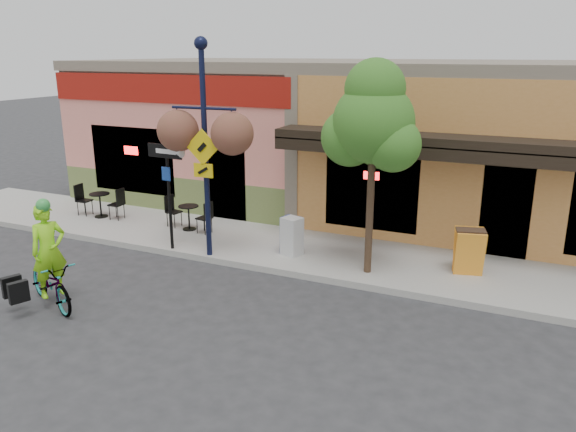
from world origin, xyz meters
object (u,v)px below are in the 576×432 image
at_px(building, 372,134).
at_px(newspaper_box_blue, 291,235).
at_px(bicycle, 51,283).
at_px(street_tree, 372,169).
at_px(one_way_sign, 169,197).
at_px(cyclist_rider, 50,263).
at_px(lamp_post, 205,151).
at_px(newspaper_box_grey, 292,236).

distance_m(building, newspaper_box_blue, 6.20).
relative_size(bicycle, newspaper_box_blue, 2.03).
bearing_deg(street_tree, one_way_sign, -173.84).
bearing_deg(building, one_way_sign, -113.34).
bearing_deg(building, cyclist_rider, -107.80).
height_order(building, cyclist_rider, building).
xyz_separation_m(building, newspaper_box_blue, (-0.17, -5.97, -1.65)).
distance_m(bicycle, one_way_sign, 3.54).
bearing_deg(street_tree, lamp_post, -172.09).
bearing_deg(cyclist_rider, building, 4.83).
bearing_deg(newspaper_box_blue, one_way_sign, -149.21).
bearing_deg(newspaper_box_blue, building, 101.76).
height_order(cyclist_rider, newspaper_box_grey, cyclist_rider).
bearing_deg(newspaper_box_grey, street_tree, 8.41).
bearing_deg(building, bicycle, -108.06).
bearing_deg(newspaper_box_grey, one_way_sign, -146.94).
bearing_deg(bicycle, newspaper_box_blue, -14.02).
relative_size(bicycle, newspaper_box_grey, 2.00).
bearing_deg(newspaper_box_grey, newspaper_box_blue, 146.21).
bearing_deg(cyclist_rider, one_way_sign, 17.04).
xyz_separation_m(newspaper_box_grey, street_tree, (1.94, -0.30, 1.83)).
relative_size(cyclist_rider, newspaper_box_grey, 2.00).
relative_size(bicycle, cyclist_rider, 1.00).
height_order(lamp_post, newspaper_box_grey, lamp_post).
bearing_deg(one_way_sign, cyclist_rider, -91.55).
relative_size(one_way_sign, newspaper_box_blue, 2.86).
bearing_deg(newspaper_box_grey, building, 106.00).
bearing_deg(street_tree, bicycle, -142.92).
distance_m(one_way_sign, newspaper_box_blue, 3.04).
height_order(newspaper_box_grey, street_tree, street_tree).
xyz_separation_m(lamp_post, newspaper_box_grey, (1.78, 0.81, -2.02)).
bearing_deg(cyclist_rider, bicycle, 112.63).
bearing_deg(bicycle, building, 4.58).
relative_size(building, lamp_post, 3.67).
distance_m(lamp_post, newspaper_box_grey, 2.81).
bearing_deg(one_way_sign, building, 70.70).
height_order(newspaper_box_blue, newspaper_box_grey, newspaper_box_grey).
relative_size(building, bicycle, 10.02).
height_order(lamp_post, newspaper_box_blue, lamp_post).
height_order(building, one_way_sign, building).
bearing_deg(lamp_post, one_way_sign, 176.39).
bearing_deg(one_way_sign, newspaper_box_grey, 20.00).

